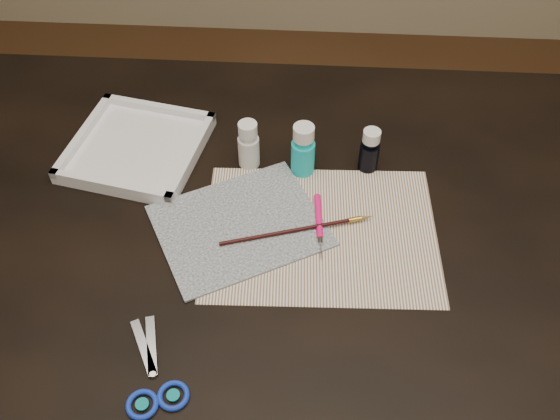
# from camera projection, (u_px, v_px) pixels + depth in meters

# --- Properties ---
(table) EXTENTS (1.30, 0.90, 0.75)m
(table) POSITION_uv_depth(u_px,v_px,m) (280.00, 346.00, 1.28)
(table) COLOR black
(table) RESTS_ON ground
(paper) EXTENTS (0.38, 0.29, 0.00)m
(paper) POSITION_uv_depth(u_px,v_px,m) (320.00, 232.00, 1.00)
(paper) COLOR white
(paper) RESTS_ON table
(canvas) EXTENTS (0.32, 0.30, 0.00)m
(canvas) POSITION_uv_depth(u_px,v_px,m) (240.00, 226.00, 1.00)
(canvas) COLOR black
(canvas) RESTS_ON paper
(paint_bottle_white) EXTENTS (0.04, 0.04, 0.09)m
(paint_bottle_white) POSITION_uv_depth(u_px,v_px,m) (248.00, 144.00, 1.07)
(paint_bottle_white) COLOR silver
(paint_bottle_white) RESTS_ON table
(paint_bottle_cyan) EXTENTS (0.05, 0.05, 0.10)m
(paint_bottle_cyan) POSITION_uv_depth(u_px,v_px,m) (303.00, 149.00, 1.05)
(paint_bottle_cyan) COLOR #15C7D1
(paint_bottle_cyan) RESTS_ON table
(paint_bottle_navy) EXTENTS (0.04, 0.04, 0.08)m
(paint_bottle_navy) POSITION_uv_depth(u_px,v_px,m) (370.00, 150.00, 1.07)
(paint_bottle_navy) COLOR black
(paint_bottle_navy) RESTS_ON table
(paintbrush) EXTENTS (0.25, 0.08, 0.01)m
(paintbrush) POSITION_uv_depth(u_px,v_px,m) (298.00, 230.00, 0.99)
(paintbrush) COLOR black
(paintbrush) RESTS_ON canvas
(craft_knife) EXTENTS (0.02, 0.14, 0.01)m
(craft_knife) POSITION_uv_depth(u_px,v_px,m) (319.00, 227.00, 1.00)
(craft_knife) COLOR #FF1075
(craft_knife) RESTS_ON paper
(scissors) EXTENTS (0.15, 0.19, 0.01)m
(scissors) POSITION_uv_depth(u_px,v_px,m) (146.00, 366.00, 0.84)
(scissors) COLOR silver
(scissors) RESTS_ON table
(palette_tray) EXTENTS (0.26, 0.26, 0.03)m
(palette_tray) POSITION_uv_depth(u_px,v_px,m) (137.00, 147.00, 1.11)
(palette_tray) COLOR white
(palette_tray) RESTS_ON table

